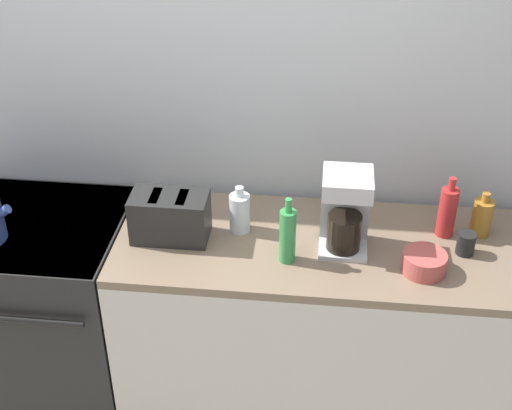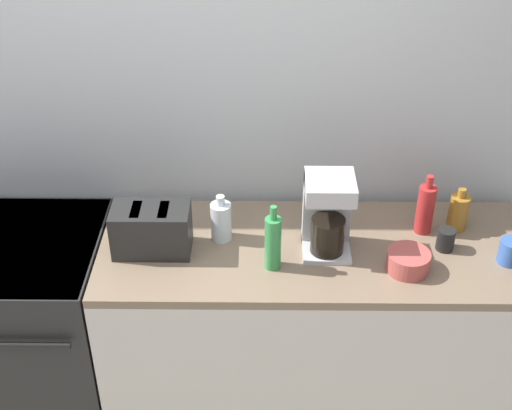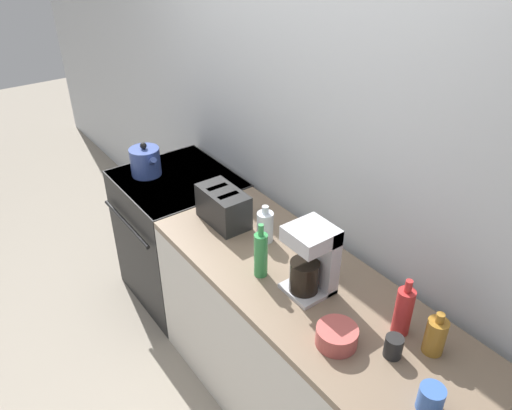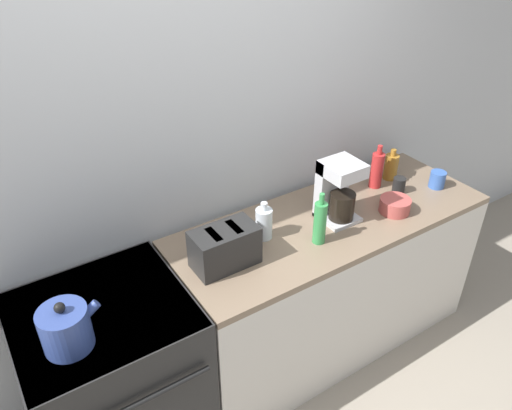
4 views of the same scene
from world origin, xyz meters
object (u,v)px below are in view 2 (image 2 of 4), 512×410
at_px(toaster, 152,229).
at_px(stove, 27,324).
at_px(bottle_amber, 458,212).
at_px(coffee_maker, 328,212).
at_px(bottle_clear, 221,221).
at_px(cup_blue, 510,252).
at_px(bowl, 408,261).
at_px(bottle_green, 273,242).
at_px(cup_black, 446,239).
at_px(bottle_red, 425,208).

bearing_deg(toaster, stove, 177.43).
bearing_deg(toaster, bottle_amber, 7.28).
xyz_separation_m(coffee_maker, bottle_clear, (-0.41, 0.06, -0.08)).
distance_m(cup_blue, bowl, 0.40).
height_order(bottle_green, cup_black, bottle_green).
height_order(bottle_amber, bottle_green, bottle_green).
bearing_deg(bottle_amber, cup_black, -118.22).
bearing_deg(bottle_clear, bottle_green, -41.26).
xyz_separation_m(bottle_green, cup_blue, (0.91, 0.04, -0.07)).
distance_m(bottle_amber, cup_black, 0.16).
relative_size(toaster, cup_blue, 3.09).
relative_size(toaster, bowl, 1.83).
distance_m(toaster, bowl, 0.99).
distance_m(toaster, coffee_maker, 0.68).
relative_size(stove, cup_blue, 9.12).
height_order(bottle_red, cup_blue, bottle_red).
relative_size(stove, bowl, 5.41).
height_order(toaster, coffee_maker, coffee_maker).
xyz_separation_m(coffee_maker, cup_black, (0.47, -0.00, -0.12)).
height_order(toaster, cup_blue, toaster).
xyz_separation_m(stove, bottle_amber, (1.81, 0.13, 0.51)).
xyz_separation_m(bottle_green, cup_black, (0.68, 0.12, -0.07)).
height_order(coffee_maker, bottle_amber, coffee_maker).
relative_size(bottle_clear, cup_black, 2.23).
bearing_deg(stove, bottle_clear, 3.37).
bearing_deg(bottle_red, coffee_maker, -163.71).
bearing_deg(bowl, bottle_red, 67.75).
height_order(cup_black, bowl, cup_black).
height_order(toaster, cup_black, toaster).
relative_size(bottle_amber, bottle_clear, 0.94).
distance_m(toaster, bottle_red, 1.09).
relative_size(coffee_maker, bottle_red, 1.27).
bearing_deg(toaster, bottle_green, -12.29).
bearing_deg(cup_black, bottle_amber, 61.78).
bearing_deg(bottle_red, cup_blue, -34.27).
xyz_separation_m(toaster, coffee_maker, (0.68, 0.02, 0.07)).
relative_size(stove, coffee_maker, 2.69).
bearing_deg(toaster, coffee_maker, 1.57).
bearing_deg(bottle_green, bottle_amber, 18.91).
relative_size(bottle_clear, cup_blue, 2.06).
xyz_separation_m(stove, coffee_maker, (1.26, -0.01, 0.60)).
height_order(stove, cup_blue, cup_blue).
distance_m(coffee_maker, cup_black, 0.48).
relative_size(bottle_red, bowl, 1.59).
distance_m(coffee_maker, bottle_green, 0.25).
distance_m(bottle_green, cup_blue, 0.91).
distance_m(bottle_clear, bottle_red, 0.82).
bearing_deg(toaster, bowl, -6.69).
relative_size(bottle_green, bowl, 1.68).
height_order(toaster, bottle_green, bottle_green).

